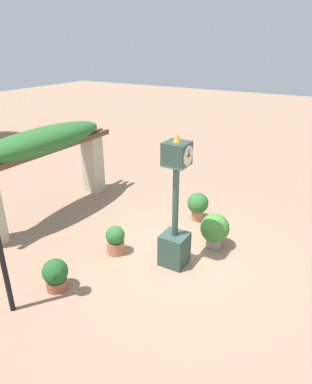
# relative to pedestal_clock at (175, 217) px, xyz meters

# --- Properties ---
(ground_plane) EXTENTS (60.00, 60.00, 0.00)m
(ground_plane) POSITION_rel_pedestal_clock_xyz_m (0.39, 0.04, -1.23)
(ground_plane) COLOR #9E7A60
(pedestal_clock) EXTENTS (0.59, 0.59, 3.15)m
(pedestal_clock) POSITION_rel_pedestal_clock_xyz_m (0.00, 0.00, 0.00)
(pedestal_clock) COLOR #2D473D
(pedestal_clock) RESTS_ON ground
(pergola) EXTENTS (5.15, 1.13, 2.64)m
(pergola) POSITION_rel_pedestal_clock_xyz_m (0.39, 4.44, 0.76)
(pergola) COLOR #BCB299
(pergola) RESTS_ON ground
(potted_plant_near_left) EXTENTS (0.54, 0.54, 0.71)m
(potted_plant_near_left) POSITION_rel_pedestal_clock_xyz_m (-2.09, 1.71, -0.86)
(potted_plant_near_left) COLOR #9E563D
(potted_plant_near_left) RESTS_ON ground
(potted_plant_near_right) EXTENTS (0.74, 0.74, 0.91)m
(potted_plant_near_right) POSITION_rel_pedestal_clock_xyz_m (1.15, -0.54, -0.72)
(potted_plant_near_right) COLOR gray
(potted_plant_near_right) RESTS_ON ground
(potted_plant_far_left) EXTENTS (0.47, 0.47, 0.74)m
(potted_plant_far_left) POSITION_rel_pedestal_clock_xyz_m (-0.36, 1.45, -0.85)
(potted_plant_far_left) COLOR #B26B4C
(potted_plant_far_left) RESTS_ON ground
(potted_plant_far_right) EXTENTS (0.62, 0.62, 0.85)m
(potted_plant_far_right) POSITION_rel_pedestal_clock_xyz_m (2.26, 0.43, -0.74)
(potted_plant_far_right) COLOR #B26B4C
(potted_plant_far_right) RESTS_ON ground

